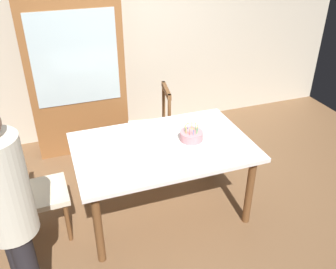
{
  "coord_description": "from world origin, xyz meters",
  "views": [
    {
      "loc": [
        -0.89,
        -2.62,
        2.47
      ],
      "look_at": [
        0.05,
        0.0,
        0.86
      ],
      "focal_mm": 38.73,
      "sensor_mm": 36.0,
      "label": 1
    }
  ],
  "objects_px": {
    "plate_near_celebrant": "(121,168)",
    "dining_table": "(163,153)",
    "chair_upholstered": "(29,188)",
    "person_celebrant": "(9,213)",
    "china_cabinet": "(76,74)",
    "birthday_cake": "(191,137)",
    "plate_far_side": "(147,134)",
    "chair_spindle_back": "(152,129)"
  },
  "relations": [
    {
      "from": "dining_table",
      "to": "plate_near_celebrant",
      "type": "relative_size",
      "value": 7.22
    },
    {
      "from": "plate_far_side",
      "to": "chair_upholstered",
      "type": "height_order",
      "value": "chair_upholstered"
    },
    {
      "from": "plate_near_celebrant",
      "to": "dining_table",
      "type": "bearing_deg",
      "value": 27.94
    },
    {
      "from": "birthday_cake",
      "to": "chair_upholstered",
      "type": "bearing_deg",
      "value": 176.7
    },
    {
      "from": "birthday_cake",
      "to": "chair_spindle_back",
      "type": "bearing_deg",
      "value": 98.03
    },
    {
      "from": "dining_table",
      "to": "plate_far_side",
      "type": "height_order",
      "value": "plate_far_side"
    },
    {
      "from": "chair_upholstered",
      "to": "china_cabinet",
      "type": "bearing_deg",
      "value": 66.9
    },
    {
      "from": "dining_table",
      "to": "china_cabinet",
      "type": "distance_m",
      "value": 1.68
    },
    {
      "from": "chair_spindle_back",
      "to": "person_celebrant",
      "type": "bearing_deg",
      "value": -131.98
    },
    {
      "from": "plate_far_side",
      "to": "china_cabinet",
      "type": "relative_size",
      "value": 0.12
    },
    {
      "from": "dining_table",
      "to": "person_celebrant",
      "type": "distance_m",
      "value": 1.46
    },
    {
      "from": "chair_upholstered",
      "to": "plate_near_celebrant",
      "type": "bearing_deg",
      "value": -21.95
    },
    {
      "from": "china_cabinet",
      "to": "dining_table",
      "type": "bearing_deg",
      "value": -70.58
    },
    {
      "from": "chair_upholstered",
      "to": "person_celebrant",
      "type": "bearing_deg",
      "value": -94.14
    },
    {
      "from": "plate_far_side",
      "to": "person_celebrant",
      "type": "xyz_separation_m",
      "value": [
        -1.16,
        -0.95,
        0.18
      ]
    },
    {
      "from": "person_celebrant",
      "to": "birthday_cake",
      "type": "bearing_deg",
      "value": 24.91
    },
    {
      "from": "plate_far_side",
      "to": "chair_spindle_back",
      "type": "height_order",
      "value": "chair_spindle_back"
    },
    {
      "from": "person_celebrant",
      "to": "china_cabinet",
      "type": "relative_size",
      "value": 0.87
    },
    {
      "from": "dining_table",
      "to": "chair_upholstered",
      "type": "distance_m",
      "value": 1.19
    },
    {
      "from": "birthday_cake",
      "to": "plate_far_side",
      "type": "bearing_deg",
      "value": 144.78
    },
    {
      "from": "plate_far_side",
      "to": "chair_upholstered",
      "type": "distance_m",
      "value": 1.14
    },
    {
      "from": "chair_spindle_back",
      "to": "chair_upholstered",
      "type": "relative_size",
      "value": 1.0
    },
    {
      "from": "plate_near_celebrant",
      "to": "plate_far_side",
      "type": "height_order",
      "value": "same"
    },
    {
      "from": "plate_near_celebrant",
      "to": "plate_far_side",
      "type": "distance_m",
      "value": 0.59
    },
    {
      "from": "birthday_cake",
      "to": "plate_far_side",
      "type": "xyz_separation_m",
      "value": [
        -0.35,
        0.25,
        -0.04
      ]
    },
    {
      "from": "plate_far_side",
      "to": "china_cabinet",
      "type": "xyz_separation_m",
      "value": [
        -0.47,
        1.33,
        0.19
      ]
    },
    {
      "from": "person_celebrant",
      "to": "plate_near_celebrant",
      "type": "bearing_deg",
      "value": 31.08
    },
    {
      "from": "plate_far_side",
      "to": "chair_spindle_back",
      "type": "bearing_deg",
      "value": 68.97
    },
    {
      "from": "chair_upholstered",
      "to": "person_celebrant",
      "type": "distance_m",
      "value": 0.89
    },
    {
      "from": "plate_near_celebrant",
      "to": "person_celebrant",
      "type": "relative_size",
      "value": 0.13
    },
    {
      "from": "chair_upholstered",
      "to": "china_cabinet",
      "type": "relative_size",
      "value": 0.5
    },
    {
      "from": "chair_spindle_back",
      "to": "person_celebrant",
      "type": "height_order",
      "value": "person_celebrant"
    },
    {
      "from": "china_cabinet",
      "to": "person_celebrant",
      "type": "bearing_deg",
      "value": -106.92
    },
    {
      "from": "dining_table",
      "to": "china_cabinet",
      "type": "xyz_separation_m",
      "value": [
        -0.55,
        1.56,
        0.28
      ]
    },
    {
      "from": "chair_spindle_back",
      "to": "birthday_cake",
      "type": "bearing_deg",
      "value": -81.97
    },
    {
      "from": "plate_near_celebrant",
      "to": "person_celebrant",
      "type": "xyz_separation_m",
      "value": [
        -0.8,
        -0.48,
        0.18
      ]
    },
    {
      "from": "plate_near_celebrant",
      "to": "chair_upholstered",
      "type": "relative_size",
      "value": 0.23
    },
    {
      "from": "plate_far_side",
      "to": "china_cabinet",
      "type": "height_order",
      "value": "china_cabinet"
    },
    {
      "from": "person_celebrant",
      "to": "china_cabinet",
      "type": "height_order",
      "value": "china_cabinet"
    },
    {
      "from": "chair_spindle_back",
      "to": "china_cabinet",
      "type": "xyz_separation_m",
      "value": [
        -0.7,
        0.73,
        0.49
      ]
    },
    {
      "from": "dining_table",
      "to": "birthday_cake",
      "type": "xyz_separation_m",
      "value": [
        0.27,
        -0.01,
        0.13
      ]
    },
    {
      "from": "dining_table",
      "to": "person_celebrant",
      "type": "relative_size",
      "value": 0.96
    }
  ]
}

